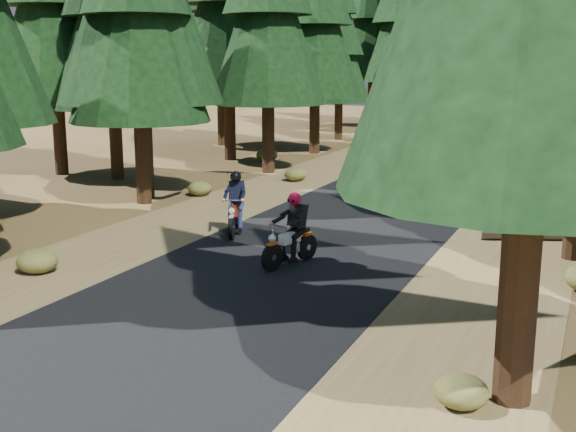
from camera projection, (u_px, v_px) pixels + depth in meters
name	position (u px, v px, depth m)	size (l,w,h in m)	color
ground	(260.00, 279.00, 15.51)	(120.00, 120.00, 0.00)	#403117
road	(339.00, 230.00, 19.98)	(6.00, 100.00, 0.01)	black
shoulder_l	(195.00, 216.00, 21.79)	(3.20, 100.00, 0.01)	brown
shoulder_r	(511.00, 247.00, 18.17)	(3.20, 100.00, 0.01)	brown
understory_shrubs	(394.00, 212.00, 21.13)	(15.97, 29.09, 0.61)	#474C1E
rider_lead	(290.00, 242.00, 16.42)	(1.09, 1.96, 1.68)	silver
rider_follow	(235.00, 214.00, 19.40)	(1.16, 1.99, 1.70)	maroon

